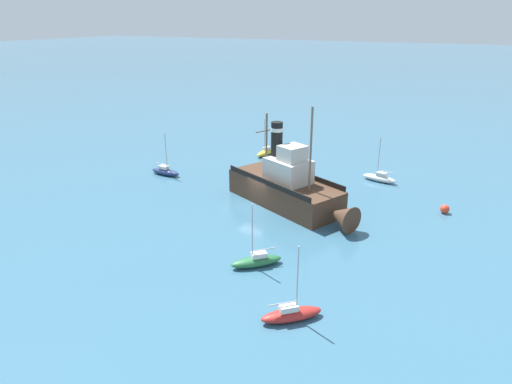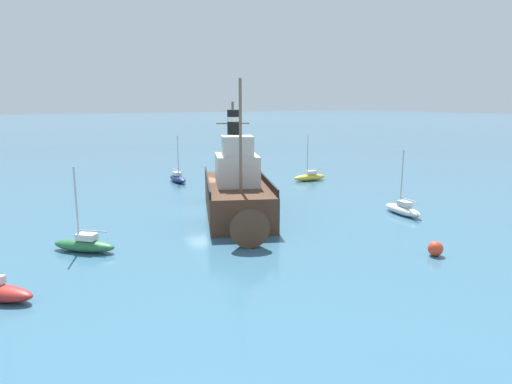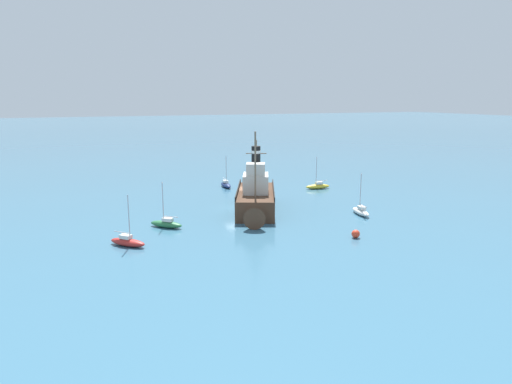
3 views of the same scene
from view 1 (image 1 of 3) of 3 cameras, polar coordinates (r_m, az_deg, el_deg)
The scene contains 8 objects.
ground_plane at distance 43.83m, azimuth -0.25°, elevation -1.65°, with size 600.00×600.00×0.00m, color #38667F.
old_tugboat at distance 43.18m, azimuth 4.09°, elevation 0.55°, with size 9.00×14.51×9.90m.
sailboat_navy at distance 53.06m, azimuth -11.27°, elevation 2.55°, with size 1.29×3.85×4.90m.
sailboat_white at distance 51.78m, azimuth 15.19°, elevation 1.74°, with size 1.80×3.94×4.90m.
sailboat_yellow at distance 59.68m, azimuth 1.25°, elevation 5.04°, with size 3.91×1.59×4.90m.
sailboat_green at distance 33.40m, azimuth 0.07°, elevation -8.56°, with size 3.45×3.48×4.90m.
sailboat_red at distance 28.17m, azimuth 4.42°, elevation -14.92°, with size 3.39×3.53×4.90m.
mooring_buoy at distance 45.38m, azimuth 22.53°, elevation -1.97°, with size 0.82×0.82×0.82m, color red.
Camera 1 is at (35.85, 18.64, 16.98)m, focal length 32.00 mm.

